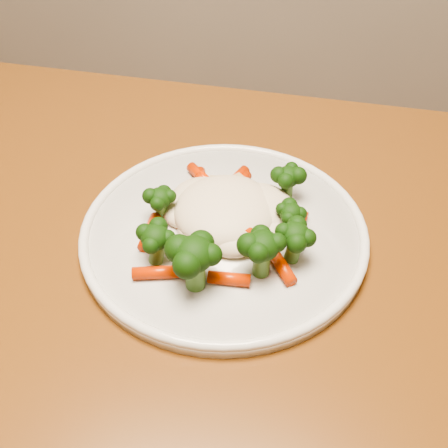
# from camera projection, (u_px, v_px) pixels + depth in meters

# --- Properties ---
(dining_table) EXTENTS (1.17, 0.83, 0.75)m
(dining_table) POSITION_uv_depth(u_px,v_px,m) (247.00, 364.00, 0.59)
(dining_table) COLOR brown
(dining_table) RESTS_ON ground
(plate) EXTENTS (0.29, 0.29, 0.01)m
(plate) POSITION_uv_depth(u_px,v_px,m) (224.00, 234.00, 0.57)
(plate) COLOR white
(plate) RESTS_ON dining_table
(meal) EXTENTS (0.18, 0.20, 0.05)m
(meal) POSITION_uv_depth(u_px,v_px,m) (228.00, 219.00, 0.54)
(meal) COLOR beige
(meal) RESTS_ON plate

